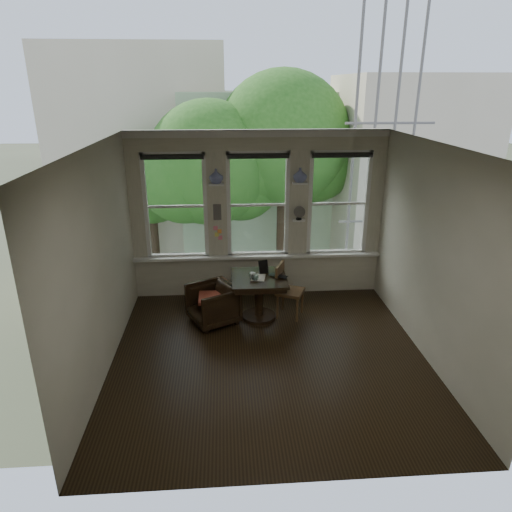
{
  "coord_description": "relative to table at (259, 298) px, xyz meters",
  "views": [
    {
      "loc": [
        -0.59,
        -5.65,
        3.7
      ],
      "look_at": [
        -0.13,
        0.9,
        1.23
      ],
      "focal_mm": 32.0,
      "sensor_mm": 36.0,
      "label": 1
    }
  ],
  "objects": [
    {
      "name": "table",
      "position": [
        0.0,
        0.0,
        0.0
      ],
      "size": [
        0.9,
        0.9,
        0.75
      ],
      "primitive_type": null,
      "color": "black",
      "rests_on": "ground"
    },
    {
      "name": "window_right",
      "position": [
        1.51,
        1.05,
        1.32
      ],
      "size": [
        1.1,
        0.12,
        1.9
      ],
      "primitive_type": null,
      "color": "white",
      "rests_on": "ground"
    },
    {
      "name": "desk_fan",
      "position": [
        0.78,
        0.93,
        1.16
      ],
      "size": [
        0.2,
        0.2,
        0.24
      ],
      "primitive_type": null,
      "color": "#59544F",
      "rests_on": "ground"
    },
    {
      "name": "shelf_left",
      "position": [
        -0.67,
        0.95,
        1.73
      ],
      "size": [
        0.26,
        0.16,
        0.03
      ],
      "primitive_type": "cube",
      "color": "white",
      "rests_on": "ground"
    },
    {
      "name": "intercom",
      "position": [
        -0.67,
        0.98,
        1.23
      ],
      "size": [
        0.14,
        0.06,
        0.28
      ],
      "primitive_type": "cube",
      "color": "#59544F",
      "rests_on": "ground"
    },
    {
      "name": "window_left",
      "position": [
        -1.39,
        1.05,
        1.32
      ],
      "size": [
        1.1,
        0.12,
        1.9
      ],
      "primitive_type": null,
      "color": "white",
      "rests_on": "ground"
    },
    {
      "name": "mug",
      "position": [
        -0.11,
        -0.04,
        0.42
      ],
      "size": [
        0.11,
        0.11,
        0.09
      ],
      "primitive_type": "imported",
      "rotation": [
        0.0,
        0.0,
        0.17
      ],
      "color": "white",
      "rests_on": "table"
    },
    {
      "name": "side_chair_right",
      "position": [
        0.53,
        0.04,
        0.09
      ],
      "size": [
        0.55,
        0.55,
        0.92
      ],
      "primitive_type": null,
      "rotation": [
        0.0,
        0.0,
        1.16
      ],
      "color": "#432D18",
      "rests_on": "ground"
    },
    {
      "name": "papers",
      "position": [
        -0.01,
        -0.02,
        0.38
      ],
      "size": [
        0.27,
        0.33,
        0.0
      ],
      "primitive_type": "cube",
      "rotation": [
        0.0,
        0.0,
        -0.17
      ],
      "color": "silver",
      "rests_on": "table"
    },
    {
      "name": "cushion_red",
      "position": [
        -0.77,
        -0.1,
        0.08
      ],
      "size": [
        0.45,
        0.45,
        0.06
      ],
      "primitive_type": "cube",
      "color": "maroon",
      "rests_on": "armchair_left"
    },
    {
      "name": "ground",
      "position": [
        0.06,
        -1.2,
        -0.38
      ],
      "size": [
        4.5,
        4.5,
        0.0
      ],
      "primitive_type": "plane",
      "color": "black",
      "rests_on": "ground"
    },
    {
      "name": "ceiling",
      "position": [
        0.06,
        -1.2,
        2.62
      ],
      "size": [
        4.5,
        4.5,
        0.0
      ],
      "primitive_type": "plane",
      "rotation": [
        3.14,
        0.0,
        0.0
      ],
      "color": "silver",
      "rests_on": "ground"
    },
    {
      "name": "vase_right",
      "position": [
        0.78,
        0.95,
        1.86
      ],
      "size": [
        0.24,
        0.24,
        0.25
      ],
      "primitive_type": "imported",
      "color": "silver",
      "rests_on": "shelf_right"
    },
    {
      "name": "armchair_left",
      "position": [
        -0.77,
        -0.1,
        -0.04
      ],
      "size": [
        0.97,
        0.96,
        0.66
      ],
      "primitive_type": "imported",
      "rotation": [
        0.0,
        0.0,
        -1.1
      ],
      "color": "black",
      "rests_on": "ground"
    },
    {
      "name": "sticky_notes",
      "position": [
        -0.67,
        0.99,
        0.88
      ],
      "size": [
        0.16,
        0.01,
        0.24
      ],
      "primitive_type": null,
      "color": "pink",
      "rests_on": "ground"
    },
    {
      "name": "laptop",
      "position": [
        0.29,
        -0.06,
        0.39
      ],
      "size": [
        0.38,
        0.35,
        0.03
      ],
      "primitive_type": "imported",
      "rotation": [
        0.0,
        0.0,
        -0.59
      ],
      "color": "black",
      "rests_on": "table"
    },
    {
      "name": "wall_back",
      "position": [
        0.06,
        1.05,
        1.12
      ],
      "size": [
        4.5,
        0.0,
        4.5
      ],
      "primitive_type": "plane",
      "rotation": [
        1.57,
        0.0,
        0.0
      ],
      "color": "beige",
      "rests_on": "ground"
    },
    {
      "name": "wall_left",
      "position": [
        -2.19,
        -1.2,
        1.12
      ],
      "size": [
        0.0,
        4.5,
        4.5
      ],
      "primitive_type": "plane",
      "rotation": [
        1.57,
        0.0,
        1.57
      ],
      "color": "beige",
      "rests_on": "ground"
    },
    {
      "name": "wall_front",
      "position": [
        0.06,
        -3.45,
        1.12
      ],
      "size": [
        4.5,
        0.0,
        4.5
      ],
      "primitive_type": "plane",
      "rotation": [
        -1.57,
        0.0,
        0.0
      ],
      "color": "beige",
      "rests_on": "ground"
    },
    {
      "name": "shelf_right",
      "position": [
        0.78,
        0.95,
        1.73
      ],
      "size": [
        0.26,
        0.16,
        0.03
      ],
      "primitive_type": "cube",
      "color": "white",
      "rests_on": "ground"
    },
    {
      "name": "window_center",
      "position": [
        0.06,
        1.05,
        1.32
      ],
      "size": [
        1.1,
        0.12,
        1.9
      ],
      "primitive_type": null,
      "color": "white",
      "rests_on": "ground"
    },
    {
      "name": "vase_left",
      "position": [
        -0.67,
        0.95,
        1.86
      ],
      "size": [
        0.24,
        0.24,
        0.25
      ],
      "primitive_type": "imported",
      "color": "silver",
      "rests_on": "shelf_left"
    },
    {
      "name": "drinking_glass",
      "position": [
        -0.08,
        -0.13,
        0.42
      ],
      "size": [
        0.12,
        0.12,
        0.09
      ],
      "primitive_type": "imported",
      "rotation": [
        0.0,
        0.0,
        0.07
      ],
      "color": "white",
      "rests_on": "table"
    },
    {
      "name": "tablet",
      "position": [
        0.09,
        0.17,
        0.48
      ],
      "size": [
        0.18,
        0.12,
        0.22
      ],
      "primitive_type": "cube",
      "rotation": [
        -0.26,
        0.0,
        0.33
      ],
      "color": "black",
      "rests_on": "table"
    },
    {
      "name": "wall_right",
      "position": [
        2.31,
        -1.2,
        1.12
      ],
      "size": [
        0.0,
        4.5,
        4.5
      ],
      "primitive_type": "plane",
      "rotation": [
        1.57,
        0.0,
        -1.57
      ],
      "color": "beige",
      "rests_on": "ground"
    }
  ]
}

